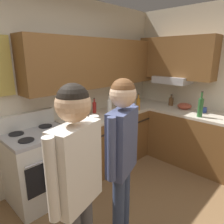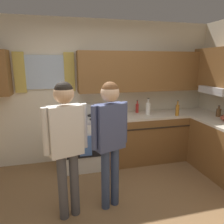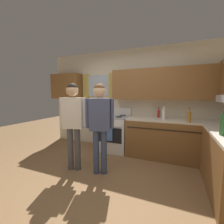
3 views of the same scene
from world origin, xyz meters
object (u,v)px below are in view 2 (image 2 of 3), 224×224
(bottle_squat_brown, at_px, (219,112))
(bottle_milk_white, at_px, (148,108))
(stove_oven, at_px, (83,141))
(adult_in_plaid, at_px, (110,132))
(bottle_sauce_red, at_px, (137,108))
(adult_left, at_px, (66,136))
(bottle_oil_amber, at_px, (177,110))

(bottle_squat_brown, height_order, bottle_milk_white, bottle_milk_white)
(stove_oven, height_order, adult_in_plaid, adult_in_plaid)
(adult_in_plaid, bearing_deg, bottle_sauce_red, 57.57)
(bottle_squat_brown, xyz_separation_m, bottle_sauce_red, (-1.31, 0.64, 0.02))
(bottle_squat_brown, relative_size, adult_left, 0.12)
(stove_oven, bearing_deg, bottle_sauce_red, 8.92)
(bottle_squat_brown, distance_m, bottle_sauce_red, 1.46)
(adult_left, bearing_deg, bottle_milk_white, 38.51)
(bottle_sauce_red, distance_m, adult_in_plaid, 1.62)
(stove_oven, height_order, bottle_oil_amber, bottle_oil_amber)
(bottle_milk_white, bearing_deg, stove_oven, 178.09)
(stove_oven, relative_size, adult_in_plaid, 0.67)
(bottle_oil_amber, bearing_deg, bottle_milk_white, 157.81)
(bottle_milk_white, bearing_deg, bottle_squat_brown, -20.10)
(adult_left, xyz_separation_m, adult_in_plaid, (0.53, 0.06, -0.01))
(bottle_oil_amber, distance_m, bottle_milk_white, 0.53)
(bottle_oil_amber, relative_size, bottle_milk_white, 0.91)
(bottle_squat_brown, bearing_deg, bottle_milk_white, 159.90)
(stove_oven, distance_m, adult_left, 1.42)
(bottle_milk_white, height_order, adult_left, adult_left)
(bottle_sauce_red, bearing_deg, bottle_squat_brown, -25.98)
(bottle_oil_amber, bearing_deg, stove_oven, 171.97)
(bottle_oil_amber, xyz_separation_m, bottle_milk_white, (-0.49, 0.20, 0.01))
(bottle_squat_brown, distance_m, bottle_milk_white, 1.25)
(bottle_milk_white, distance_m, adult_left, 1.95)
(bottle_oil_amber, height_order, adult_in_plaid, adult_in_plaid)
(stove_oven, bearing_deg, adult_left, -104.29)
(bottle_squat_brown, bearing_deg, bottle_oil_amber, 161.40)
(stove_oven, height_order, bottle_squat_brown, bottle_squat_brown)
(stove_oven, xyz_separation_m, bottle_squat_brown, (2.39, -0.47, 0.51))
(bottle_oil_amber, xyz_separation_m, bottle_squat_brown, (0.69, -0.23, -0.03))
(bottle_milk_white, distance_m, adult_in_plaid, 1.53)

